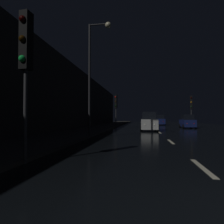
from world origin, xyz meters
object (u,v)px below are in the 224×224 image
(traffic_light_far_left, at_px, (116,104))
(car_distant_taillights, at_px, (160,120))
(traffic_light_near_left, at_px, (26,53))
(traffic_light_far_right, at_px, (191,105))
(car_approaching_headlights, at_px, (149,122))
(streetlamp_overhead, at_px, (95,63))
(car_parked_right_far, at_px, (187,122))

(traffic_light_far_left, relative_size, car_distant_taillights, 1.20)
(traffic_light_near_left, height_order, traffic_light_far_right, traffic_light_near_left)
(traffic_light_far_right, relative_size, car_distant_taillights, 1.18)
(car_distant_taillights, bearing_deg, car_approaching_headlights, 170.68)
(traffic_light_far_left, distance_m, streetlamp_overhead, 13.85)
(streetlamp_overhead, distance_m, car_approaching_headlights, 10.31)
(traffic_light_far_right, height_order, streetlamp_overhead, streetlamp_overhead)
(traffic_light_near_left, relative_size, car_approaching_headlights, 1.19)
(traffic_light_near_left, distance_m, car_approaching_headlights, 17.26)
(streetlamp_overhead, bearing_deg, traffic_light_near_left, -92.18)
(streetlamp_overhead, distance_m, car_distant_taillights, 26.23)
(streetlamp_overhead, bearing_deg, traffic_light_far_right, 55.91)
(traffic_light_far_left, xyz_separation_m, traffic_light_near_left, (-0.10, -21.89, 0.16))
(traffic_light_far_right, bearing_deg, traffic_light_far_left, -69.86)
(traffic_light_far_right, bearing_deg, car_parked_right_far, -25.50)
(traffic_light_far_left, bearing_deg, traffic_light_near_left, 11.85)
(traffic_light_far_right, xyz_separation_m, car_approaching_headlights, (-6.28, -7.29, -2.37))
(traffic_light_near_left, xyz_separation_m, car_parked_right_far, (10.02, 22.63, -2.72))
(traffic_light_near_left, xyz_separation_m, traffic_light_far_right, (10.82, 23.73, -0.25))
(streetlamp_overhead, bearing_deg, car_approaching_headlights, 62.87)
(streetlamp_overhead, xyz_separation_m, car_distant_taillights, (6.95, 24.87, -4.59))
(car_approaching_headlights, relative_size, car_parked_right_far, 1.11)
(traffic_light_far_left, bearing_deg, streetlamp_overhead, 13.00)
(car_approaching_headlights, height_order, car_parked_right_far, car_approaching_headlights)
(traffic_light_near_left, height_order, car_approaching_headlights, traffic_light_near_left)
(car_distant_taillights, relative_size, car_parked_right_far, 1.05)
(traffic_light_far_left, relative_size, car_parked_right_far, 1.27)
(car_distant_taillights, bearing_deg, streetlamp_overhead, 164.38)
(traffic_light_near_left, xyz_separation_m, car_approaching_headlights, (4.53, 16.44, -2.62))
(traffic_light_far_left, height_order, traffic_light_far_right, traffic_light_far_left)
(car_parked_right_far, bearing_deg, traffic_light_far_left, 94.25)
(streetlamp_overhead, height_order, car_parked_right_far, streetlamp_overhead)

